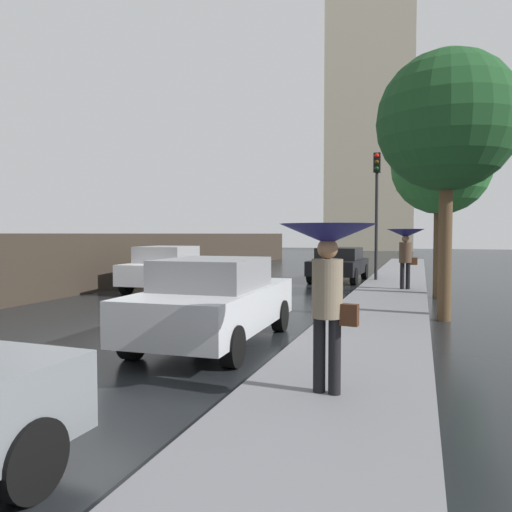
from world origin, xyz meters
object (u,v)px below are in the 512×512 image
Objects in this scene: pedestrian_with_umbrella_near at (328,257)px; street_tree_near at (441,166)px; street_tree_mid at (447,122)px; traffic_light at (377,193)px; car_black_near_kerb at (339,263)px; car_silver_mid_road at (215,300)px; car_white_far_ahead at (168,268)px; pedestrian_with_umbrella_far at (406,240)px.

street_tree_near is (1.51, 10.32, 2.25)m from pedestrian_with_umbrella_near.
traffic_light is at bearing 105.05° from street_tree_mid.
street_tree_near reaches higher than car_black_near_kerb.
street_tree_near is at bearing -60.99° from traffic_light.
car_white_far_ahead reaches higher than car_silver_mid_road.
street_tree_near is at bearing -90.06° from pedestrian_with_umbrella_near.
car_silver_mid_road is 2.20× the size of pedestrian_with_umbrella_far.
pedestrian_with_umbrella_far is at bearing 69.97° from car_silver_mid_road.
traffic_light is 0.91× the size of street_tree_near.
car_white_far_ahead is 9.24m from street_tree_near.
traffic_light reaches higher than car_black_near_kerb.
car_silver_mid_road is at bearing -98.44° from traffic_light.
street_tree_near is (8.63, 0.94, 3.16)m from car_white_far_ahead.
car_black_near_kerb is at bearing 87.32° from car_silver_mid_road.
street_tree_near is at bearing -55.66° from pedestrian_with_umbrella_far.
street_tree_near is at bearing 61.81° from car_silver_mid_road.
car_black_near_kerb is at bearing 130.44° from street_tree_near.
pedestrian_with_umbrella_far is at bearing 137.85° from street_tree_near.
car_silver_mid_road is 0.72× the size of street_tree_mid.
pedestrian_with_umbrella_far is 5.75m from street_tree_mid.
pedestrian_with_umbrella_near is (2.43, -2.47, 0.91)m from car_silver_mid_road.
pedestrian_with_umbrella_near is (7.11, -9.38, 0.91)m from car_white_far_ahead.
car_silver_mid_road is 0.79× the size of street_tree_near.
car_silver_mid_road is at bearing -88.77° from car_black_near_kerb.
street_tree_mid reaches higher than street_tree_near.
car_black_near_kerb is at bearing 113.49° from street_tree_mid.
pedestrian_with_umbrella_far is (2.68, -3.42, 1.01)m from car_black_near_kerb.
car_white_far_ahead is 7.90m from pedestrian_with_umbrella_far.
car_black_near_kerb is 7.22m from car_white_far_ahead.
pedestrian_with_umbrella_near is 6.94m from street_tree_mid.
traffic_light is 4.55m from street_tree_near.
traffic_light reaches higher than car_white_far_ahead.
street_tree_mid is at bearing -74.95° from traffic_light.
pedestrian_with_umbrella_near reaches higher than car_black_near_kerb.
car_white_far_ahead is 0.68× the size of street_tree_mid.
street_tree_mid is (0.98, -5.01, 2.64)m from pedestrian_with_umbrella_far.
traffic_light is (-0.68, 14.28, 1.83)m from pedestrian_with_umbrella_near.
street_tree_mid reaches higher than car_black_near_kerb.
car_silver_mid_road is 2.25× the size of pedestrian_with_umbrella_near.
car_silver_mid_road is 6.51m from street_tree_mid.
traffic_light is (-1.19, 3.05, 1.78)m from pedestrian_with_umbrella_far.
pedestrian_with_umbrella_near is 10.67m from street_tree_near.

